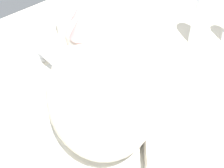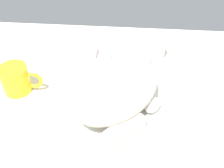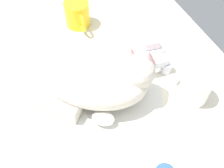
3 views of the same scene
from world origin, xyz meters
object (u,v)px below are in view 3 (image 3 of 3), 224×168
(soap_bar, at_px, (149,40))
(rinse_cup, at_px, (196,88))
(cat, at_px, (98,77))
(coffee_mug, at_px, (77,14))
(faucet, at_px, (162,66))

(soap_bar, bearing_deg, rinse_cup, 5.32)
(cat, distance_m, rinse_cup, 0.25)
(coffee_mug, relative_size, rinse_cup, 1.60)
(faucet, bearing_deg, coffee_mug, -151.54)
(rinse_cup, relative_size, soap_bar, 1.18)
(coffee_mug, distance_m, soap_bar, 0.25)
(coffee_mug, xyz_separation_m, rinse_cup, (0.40, 0.19, -0.00))
(coffee_mug, height_order, soap_bar, coffee_mug)
(cat, height_order, rinse_cup, cat)
(cat, bearing_deg, coffee_mug, 173.75)
(rinse_cup, bearing_deg, soap_bar, -174.68)
(faucet, distance_m, soap_bar, 0.11)
(coffee_mug, bearing_deg, rinse_cup, 25.63)
(cat, relative_size, rinse_cup, 4.45)
(faucet, bearing_deg, rinse_cup, 17.47)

